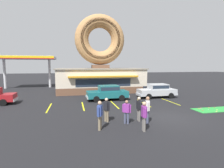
# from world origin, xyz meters

# --- Properties ---
(ground_plane) EXTENTS (160.00, 160.00, 0.00)m
(ground_plane) POSITION_xyz_m (0.00, 0.00, 0.00)
(ground_plane) COLOR black
(donut_shop_building) EXTENTS (12.30, 6.75, 10.96)m
(donut_shop_building) POSITION_xyz_m (-2.87, 13.94, 3.74)
(donut_shop_building) COLOR brown
(donut_shop_building) RESTS_ON ground
(putting_mat) EXTENTS (3.65, 1.55, 0.03)m
(putting_mat) POSITION_xyz_m (4.97, 1.14, 0.01)
(putting_mat) COLOR green
(putting_mat) RESTS_ON ground
(mini_donut_near_left) EXTENTS (0.13, 0.13, 0.04)m
(mini_donut_near_left) POSITION_xyz_m (5.45, 1.66, 0.05)
(mini_donut_near_left) COLOR brown
(mini_donut_near_left) RESTS_ON putting_mat
(mini_donut_near_right) EXTENTS (0.13, 0.13, 0.04)m
(mini_donut_near_right) POSITION_xyz_m (4.97, 0.90, 0.05)
(mini_donut_near_right) COLOR #E5C666
(mini_donut_near_right) RESTS_ON putting_mat
(mini_donut_mid_left) EXTENTS (0.13, 0.13, 0.04)m
(mini_donut_mid_left) POSITION_xyz_m (3.72, 1.05, 0.05)
(mini_donut_mid_left) COLOR brown
(mini_donut_mid_left) RESTS_ON putting_mat
(mini_donut_mid_centre) EXTENTS (0.13, 0.13, 0.04)m
(mini_donut_mid_centre) POSITION_xyz_m (4.90, 1.71, 0.05)
(mini_donut_mid_centre) COLOR #D17F47
(mini_donut_mid_centre) RESTS_ON putting_mat
(mini_donut_mid_right) EXTENTS (0.13, 0.13, 0.04)m
(mini_donut_mid_right) POSITION_xyz_m (3.80, 1.63, 0.05)
(mini_donut_mid_right) COLOR #D17F47
(mini_donut_mid_right) RESTS_ON putting_mat
(mini_donut_far_left) EXTENTS (0.13, 0.13, 0.04)m
(mini_donut_far_left) POSITION_xyz_m (4.07, 1.70, 0.05)
(mini_donut_far_left) COLOR #D8667F
(mini_donut_far_left) RESTS_ON putting_mat
(mini_donut_far_centre) EXTENTS (0.13, 0.13, 0.04)m
(mini_donut_far_centre) POSITION_xyz_m (4.52, 0.47, 0.05)
(mini_donut_far_centre) COLOR #E5C666
(mini_donut_far_centre) RESTS_ON putting_mat
(golf_ball) EXTENTS (0.04, 0.04, 0.04)m
(golf_ball) POSITION_xyz_m (4.38, 1.18, 0.05)
(golf_ball) COLOR white
(golf_ball) RESTS_ON putting_mat
(car_silver) EXTENTS (4.57, 2.01, 1.60)m
(car_silver) POSITION_xyz_m (2.88, 7.55, 0.87)
(car_silver) COLOR #B2B5BA
(car_silver) RESTS_ON ground
(car_teal) EXTENTS (4.63, 2.14, 1.60)m
(car_teal) POSITION_xyz_m (-3.08, 7.33, 0.87)
(car_teal) COLOR #196066
(car_teal) RESTS_ON ground
(pedestrian_blue_sweater_man) EXTENTS (0.28, 0.59, 1.71)m
(pedestrian_blue_sweater_man) POSITION_xyz_m (-2.84, -2.07, 0.95)
(pedestrian_blue_sweater_man) COLOR slate
(pedestrian_blue_sweater_man) RESTS_ON ground
(pedestrian_hooded_kid) EXTENTS (0.51, 0.41, 1.54)m
(pedestrian_hooded_kid) POSITION_xyz_m (-3.43, -0.63, 0.84)
(pedestrian_hooded_kid) COLOR #474C66
(pedestrian_hooded_kid) RESTS_ON ground
(pedestrian_leather_jacket_man) EXTENTS (0.38, 0.55, 1.72)m
(pedestrian_leather_jacket_man) POSITION_xyz_m (-5.27, -1.32, 0.96)
(pedestrian_leather_jacket_man) COLOR #7F7056
(pedestrian_leather_jacket_man) RESTS_ON ground
(pedestrian_clipboard_woman) EXTENTS (0.26, 0.60, 1.65)m
(pedestrian_clipboard_woman) POSITION_xyz_m (-2.44, -0.25, 0.92)
(pedestrian_clipboard_woman) COLOR slate
(pedestrian_clipboard_woman) RESTS_ON ground
(pedestrian_beanie_man) EXTENTS (0.35, 0.57, 1.76)m
(pedestrian_beanie_man) POSITION_xyz_m (-2.08, -0.84, 0.98)
(pedestrian_beanie_man) COLOR #474C66
(pedestrian_beanie_man) RESTS_ON ground
(pedestrian_crossing_woman) EXTENTS (0.41, 0.52, 1.61)m
(pedestrian_crossing_woman) POSITION_xyz_m (-4.61, 0.08, 0.89)
(pedestrian_crossing_woman) COLOR #7F7056
(pedestrian_crossing_woman) RESTS_ON ground
(trash_bin) EXTENTS (0.57, 0.57, 0.97)m
(trash_bin) POSITION_xyz_m (2.83, 10.99, 0.50)
(trash_bin) COLOR #232833
(trash_bin) RESTS_ON ground
(gas_station_canopy) EXTENTS (9.00, 4.46, 5.30)m
(gas_station_canopy) POSITION_xyz_m (-14.16, 20.54, 4.86)
(gas_station_canopy) COLOR silver
(gas_station_canopy) RESTS_ON ground
(parking_stripe_far_left) EXTENTS (0.12, 3.60, 0.01)m
(parking_stripe_far_left) POSITION_xyz_m (-8.90, 5.00, 0.00)
(parking_stripe_far_left) COLOR yellow
(parking_stripe_far_left) RESTS_ON ground
(parking_stripe_left) EXTENTS (0.12, 3.60, 0.01)m
(parking_stripe_left) POSITION_xyz_m (-5.90, 5.00, 0.00)
(parking_stripe_left) COLOR yellow
(parking_stripe_left) RESTS_ON ground
(parking_stripe_mid_left) EXTENTS (0.12, 3.60, 0.01)m
(parking_stripe_mid_left) POSITION_xyz_m (-2.90, 5.00, 0.00)
(parking_stripe_mid_left) COLOR yellow
(parking_stripe_mid_left) RESTS_ON ground
(parking_stripe_centre) EXTENTS (0.12, 3.60, 0.01)m
(parking_stripe_centre) POSITION_xyz_m (0.10, 5.00, 0.00)
(parking_stripe_centre) COLOR yellow
(parking_stripe_centre) RESTS_ON ground
(parking_stripe_mid_right) EXTENTS (0.12, 3.60, 0.01)m
(parking_stripe_mid_right) POSITION_xyz_m (3.10, 5.00, 0.00)
(parking_stripe_mid_right) COLOR yellow
(parking_stripe_mid_right) RESTS_ON ground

